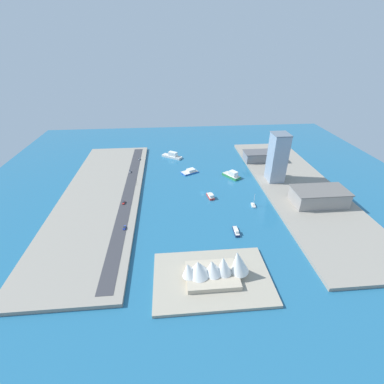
# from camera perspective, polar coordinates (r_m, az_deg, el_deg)

# --- Properties ---
(ground_plane) EXTENTS (440.00, 440.00, 0.00)m
(ground_plane) POSITION_cam_1_polar(r_m,az_deg,el_deg) (252.99, 2.22, -0.11)
(ground_plane) COLOR #23668E
(quay_west) EXTENTS (70.00, 240.00, 2.67)m
(quay_west) POSITION_cam_1_polar(r_m,az_deg,el_deg) (278.78, 21.54, 0.97)
(quay_west) COLOR gray
(quay_west) RESTS_ON ground_plane
(quay_east) EXTENTS (70.00, 240.00, 2.67)m
(quay_east) POSITION_cam_1_polar(r_m,az_deg,el_deg) (258.65, -18.67, -0.75)
(quay_east) COLOR gray
(quay_east) RESTS_ON ground_plane
(peninsula_point) EXTENTS (69.67, 46.41, 2.00)m
(peninsula_point) POSITION_cam_1_polar(r_m,az_deg,el_deg) (169.41, 4.26, -17.75)
(peninsula_point) COLOR #A89E89
(peninsula_point) RESTS_ON ground_plane
(road_strip) EXTENTS (9.96, 228.00, 0.15)m
(road_strip) POSITION_cam_1_polar(r_m,az_deg,el_deg) (253.04, -13.36, -0.25)
(road_strip) COLOR #38383D
(road_strip) RESTS_ON quay_east
(catamaran_blue) EXTENTS (19.87, 16.50, 4.00)m
(catamaran_blue) POSITION_cam_1_polar(r_m,az_deg,el_deg) (290.63, -0.45, 4.38)
(catamaran_blue) COLOR blue
(catamaran_blue) RESTS_ON ground_plane
(sailboat_small_white) EXTENTS (3.73, 8.11, 12.09)m
(sailboat_small_white) POSITION_cam_1_polar(r_m,az_deg,el_deg) (238.21, 12.88, -2.73)
(sailboat_small_white) COLOR white
(sailboat_small_white) RESTS_ON ground_plane
(ferry_green_doubledeck) EXTENTS (17.57, 20.44, 7.35)m
(ferry_green_doubledeck) POSITION_cam_1_polar(r_m,az_deg,el_deg) (283.22, 8.43, 3.59)
(ferry_green_doubledeck) COLOR #2D8C4C
(ferry_green_doubledeck) RESTS_ON ground_plane
(patrol_launch_navy) EXTENTS (3.38, 13.04, 3.69)m
(patrol_launch_navy) POSITION_cam_1_polar(r_m,az_deg,el_deg) (204.58, 9.33, -8.20)
(patrol_launch_navy) COLOR #1E284C
(patrol_launch_navy) RESTS_ON ground_plane
(tugboat_red) EXTENTS (6.33, 13.20, 4.43)m
(tugboat_red) POSITION_cam_1_polar(r_m,az_deg,el_deg) (244.65, 3.95, -0.84)
(tugboat_red) COLOR red
(tugboat_red) RESTS_ON ground_plane
(ferry_white_commuter) EXTENTS (25.20, 20.69, 7.35)m
(ferry_white_commuter) POSITION_cam_1_polar(r_m,az_deg,el_deg) (330.18, -4.24, 7.70)
(ferry_white_commuter) COLOR silver
(ferry_white_commuter) RESTS_ON ground_plane
(tower_tall_glass) EXTENTS (15.41, 18.08, 47.40)m
(tower_tall_glass) POSITION_cam_1_polar(r_m,az_deg,el_deg) (273.51, 17.65, 6.98)
(tower_tall_glass) COLOR #8C9EB2
(tower_tall_glass) RESTS_ON quay_west
(carpark_squat_concrete) EXTENTS (45.29, 24.45, 13.26)m
(carpark_squat_concrete) POSITION_cam_1_polar(r_m,az_deg,el_deg) (252.53, 25.34, -0.85)
(carpark_squat_concrete) COLOR gray
(carpark_squat_concrete) RESTS_ON quay_west
(warehouse_low_gray) EXTENTS (42.75, 20.14, 10.48)m
(warehouse_low_gray) POSITION_cam_1_polar(r_m,az_deg,el_deg) (324.23, 14.70, 7.40)
(warehouse_low_gray) COLOR gray
(warehouse_low_gray) RESTS_ON quay_west
(van_white) EXTENTS (1.78, 4.86, 1.48)m
(van_white) POSITION_cam_1_polar(r_m,az_deg,el_deg) (322.84, -11.15, 6.88)
(van_white) COLOR black
(van_white) RESTS_ON road_strip
(hatchback_blue) EXTENTS (1.85, 4.71, 1.48)m
(hatchback_blue) POSITION_cam_1_polar(r_m,az_deg,el_deg) (207.83, -14.14, -7.33)
(hatchback_blue) COLOR black
(hatchback_blue) RESTS_ON road_strip
(sedan_silver) EXTENTS (1.83, 4.37, 1.68)m
(sedan_silver) POSITION_cam_1_polar(r_m,az_deg,el_deg) (292.86, -13.03, 4.25)
(sedan_silver) COLOR black
(sedan_silver) RESTS_ON road_strip
(pickup_red) EXTENTS (1.94, 5.16, 1.67)m
(pickup_red) POSITION_cam_1_polar(r_m,az_deg,el_deg) (238.19, -14.27, -2.15)
(pickup_red) COLOR black
(pickup_red) RESTS_ON road_strip
(traffic_light_waterfront) EXTENTS (0.36, 0.36, 6.50)m
(traffic_light_waterfront) POSITION_cam_1_polar(r_m,az_deg,el_deg) (263.83, -11.67, 2.30)
(traffic_light_waterfront) COLOR black
(traffic_light_waterfront) RESTS_ON quay_east
(opera_landmark) EXTENTS (40.91, 23.13, 19.57)m
(opera_landmark) POSITION_cam_1_polar(r_m,az_deg,el_deg) (163.80, 4.79, -15.82)
(opera_landmark) COLOR #BCAD93
(opera_landmark) RESTS_ON peninsula_point
(park_tree_cluster) EXTENTS (11.34, 12.21, 9.53)m
(park_tree_cluster) POSITION_cam_1_polar(r_m,az_deg,el_deg) (291.72, 18.30, 4.49)
(park_tree_cluster) COLOR brown
(park_tree_cluster) RESTS_ON quay_west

